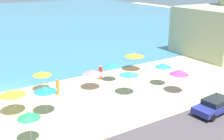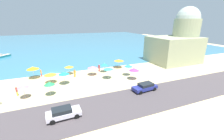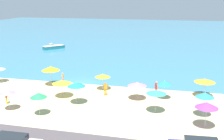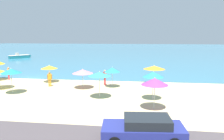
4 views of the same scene
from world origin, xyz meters
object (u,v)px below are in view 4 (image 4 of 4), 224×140
at_px(beach_umbrella_2, 153,74).
at_px(skiff_nearshore, 19,56).
at_px(beach_umbrella_3, 155,81).
at_px(parked_car_1, 144,128).
at_px(bather_0, 9,73).
at_px(beach_umbrella_11, 49,67).
at_px(bather_1, 50,78).
at_px(bather_4, 105,77).
at_px(beach_umbrella_13, 83,71).
at_px(beach_umbrella_12, 11,71).
at_px(beach_umbrella_4, 154,67).
at_px(beach_umbrella_6, 99,74).
at_px(beach_umbrella_7, 112,70).

xyz_separation_m(beach_umbrella_2, skiff_nearshore, (-30.84, 31.25, -1.86)).
relative_size(beach_umbrella_3, parked_car_1, 0.56).
xyz_separation_m(beach_umbrella_3, bather_0, (-18.14, 9.29, -1.30)).
bearing_deg(beach_umbrella_11, parked_car_1, -50.85).
height_order(bather_1, bather_4, bather_4).
distance_m(beach_umbrella_13, bather_0, 11.41).
xyz_separation_m(beach_umbrella_11, bather_4, (7.00, -0.63, -0.88)).
relative_size(beach_umbrella_3, beach_umbrella_12, 1.00).
xyz_separation_m(beach_umbrella_4, beach_umbrella_12, (-14.27, -5.66, 0.23)).
relative_size(beach_umbrella_6, beach_umbrella_7, 1.09).
relative_size(beach_umbrella_4, beach_umbrella_11, 1.15).
relative_size(beach_umbrella_13, bather_4, 1.23).
relative_size(bather_1, skiff_nearshore, 0.37).
distance_m(bather_0, bather_4, 13.07).
bearing_deg(skiff_nearshore, beach_umbrella_2, -45.38).
height_order(beach_umbrella_4, beach_umbrella_7, beach_umbrella_4).
bearing_deg(beach_umbrella_3, bather_0, 152.88).
bearing_deg(beach_umbrella_12, beach_umbrella_4, 21.63).
distance_m(beach_umbrella_11, bather_1, 2.45).
distance_m(beach_umbrella_4, beach_umbrella_6, 8.09).
height_order(beach_umbrella_13, skiff_nearshore, beach_umbrella_13).
bearing_deg(beach_umbrella_2, beach_umbrella_13, 155.51).
height_order(beach_umbrella_11, bather_0, beach_umbrella_11).
height_order(beach_umbrella_12, beach_umbrella_13, beach_umbrella_12).
bearing_deg(bather_1, parked_car_1, -48.59).
bearing_deg(beach_umbrella_3, beach_umbrella_12, 167.94).
height_order(bather_0, bather_1, bather_1).
relative_size(beach_umbrella_6, bather_0, 1.50).
height_order(beach_umbrella_2, bather_4, beach_umbrella_2).
bearing_deg(bather_1, bather_4, 13.33).
height_order(beach_umbrella_2, beach_umbrella_6, beach_umbrella_2).
bearing_deg(bather_1, beach_umbrella_3, -29.33).
distance_m(beach_umbrella_12, bather_4, 9.94).
distance_m(beach_umbrella_2, beach_umbrella_7, 6.03).
bearing_deg(beach_umbrella_2, parked_car_1, -96.57).
xyz_separation_m(beach_umbrella_7, beach_umbrella_13, (-3.11, -0.96, -0.09)).
distance_m(bather_1, parked_car_1, 15.70).
bearing_deg(bather_0, beach_umbrella_2, -20.34).
relative_size(beach_umbrella_4, bather_0, 1.48).
height_order(beach_umbrella_3, beach_umbrella_7, beach_umbrella_3).
distance_m(beach_umbrella_3, beach_umbrella_13, 9.38).
distance_m(beach_umbrella_13, bather_1, 4.11).
height_order(beach_umbrella_7, bather_4, beach_umbrella_7).
distance_m(beach_umbrella_12, beach_umbrella_13, 7.12).
bearing_deg(beach_umbrella_13, bather_0, 162.61).
bearing_deg(beach_umbrella_12, beach_umbrella_3, -12.06).
xyz_separation_m(beach_umbrella_11, parked_car_1, (11.28, -13.85, -1.11)).
bearing_deg(beach_umbrella_6, bather_4, 93.83).
distance_m(beach_umbrella_12, skiff_nearshore, 35.31).
xyz_separation_m(beach_umbrella_2, beach_umbrella_11, (-12.20, 5.86, -0.44)).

